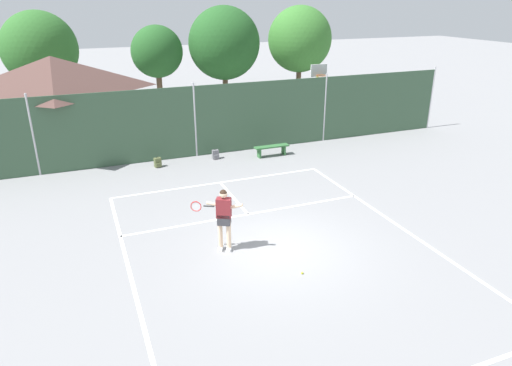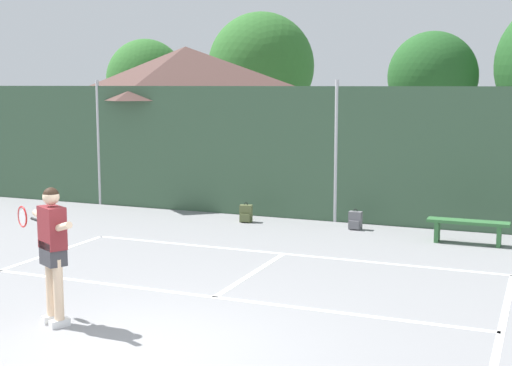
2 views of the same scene
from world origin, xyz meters
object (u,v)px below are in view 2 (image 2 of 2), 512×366
tennis_player (52,243)px  courtside_bench (468,226)px  backpack_olive (246,214)px  backpack_grey (355,221)px

tennis_player → courtside_bench: 8.51m
tennis_player → backpack_olive: tennis_player is taller
backpack_olive → courtside_bench: (5.03, -0.44, 0.17)m
tennis_player → courtside_bench: size_ratio=1.16×
backpack_olive → courtside_bench: size_ratio=0.29×
courtside_bench → tennis_player: bearing=-122.6°
tennis_player → backpack_grey: bearing=74.7°
tennis_player → backpack_grey: 8.05m
tennis_player → courtside_bench: tennis_player is taller
tennis_player → backpack_grey: (2.11, 7.72, -0.92)m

